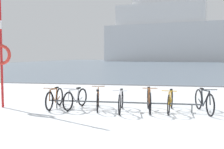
{
  "coord_description": "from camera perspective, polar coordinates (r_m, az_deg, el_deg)",
  "views": [
    {
      "loc": [
        -0.25,
        -6.12,
        1.83
      ],
      "look_at": [
        -1.94,
        3.86,
        1.1
      ],
      "focal_mm": 41.57,
      "sensor_mm": 36.0,
      "label": 1
    }
  ],
  "objects": [
    {
      "name": "bicycle_6",
      "position": [
        8.91,
        19.59,
        -5.57
      ],
      "size": [
        0.47,
        1.77,
        0.81
      ],
      "color": "black",
      "rests_on": "ground"
    },
    {
      "name": "ground",
      "position": [
        60.05,
        9.89,
        2.25
      ],
      "size": [
        80.0,
        132.0,
        0.08
      ],
      "color": "silver"
    },
    {
      "name": "bicycle_3",
      "position": [
        8.54,
        1.98,
        -5.87
      ],
      "size": [
        0.46,
        1.73,
        0.76
      ],
      "color": "black",
      "rests_on": "ground"
    },
    {
      "name": "bicycle_5",
      "position": [
        8.75,
        12.7,
        -5.74
      ],
      "size": [
        0.46,
        1.72,
        0.76
      ],
      "color": "black",
      "rests_on": "ground"
    },
    {
      "name": "rescue_post",
      "position": [
        9.92,
        -23.19,
        4.7
      ],
      "size": [
        0.73,
        0.11,
        4.16
      ],
      "color": "red",
      "rests_on": "ground"
    },
    {
      "name": "ferry_ship",
      "position": [
        92.19,
        10.98,
        8.83
      ],
      "size": [
        41.1,
        20.06,
        28.45
      ],
      "color": "silver",
      "rests_on": "ground"
    },
    {
      "name": "bicycle_2",
      "position": [
        8.89,
        -3.12,
        -5.49
      ],
      "size": [
        0.5,
        1.66,
        0.76
      ],
      "color": "black",
      "rests_on": "ground"
    },
    {
      "name": "bicycle_1",
      "position": [
        9.16,
        -8.03,
        -5.28
      ],
      "size": [
        0.52,
        1.59,
        0.75
      ],
      "color": "black",
      "rests_on": "ground"
    },
    {
      "name": "bike_rack",
      "position": [
        8.7,
        2.11,
        -6.21
      ],
      "size": [
        5.05,
        0.09,
        0.31
      ],
      "color": "#4C5156",
      "rests_on": "ground"
    },
    {
      "name": "bicycle_0",
      "position": [
        9.37,
        -12.49,
        -5.11
      ],
      "size": [
        0.46,
        1.61,
        0.76
      ],
      "color": "black",
      "rests_on": "ground"
    },
    {
      "name": "bicycle_4",
      "position": [
        8.62,
        8.15,
        -5.61
      ],
      "size": [
        0.46,
        1.68,
        0.84
      ],
      "color": "black",
      "rests_on": "ground"
    }
  ]
}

